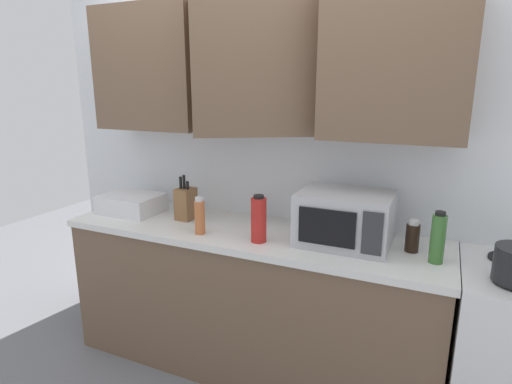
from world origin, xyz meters
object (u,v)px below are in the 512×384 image
object	(u,v)px
bottle_soy_dark	(412,237)
knife_block	(186,203)
bottle_white_jar	(260,212)
bottle_spice_jar	(200,216)
dish_rack	(132,203)
bottle_red_sauce	(259,219)
microwave	(345,218)
bottle_green_oil	(438,238)

from	to	relation	value
bottle_soy_dark	knife_block	bearing A→B (deg)	-179.03
bottle_white_jar	bottle_spice_jar	size ratio (longest dim) A/B	0.69
dish_rack	bottle_red_sauce	xyz separation A→B (m)	(1.00, -0.15, 0.07)
dish_rack	bottle_spice_jar	size ratio (longest dim) A/B	1.75
microwave	bottle_red_sauce	xyz separation A→B (m)	(-0.43, -0.16, -0.01)
bottle_white_jar	bottle_soy_dark	xyz separation A→B (m)	(0.90, -0.11, 0.01)
microwave	bottle_green_oil	xyz separation A→B (m)	(0.46, -0.07, -0.02)
microwave	knife_block	world-z (taller)	knife_block
knife_block	bottle_white_jar	size ratio (longest dim) A/B	1.91
dish_rack	bottle_white_jar	bearing A→B (deg)	9.87
microwave	bottle_red_sauce	world-z (taller)	microwave
bottle_green_oil	bottle_spice_jar	size ratio (longest dim) A/B	1.17
bottle_spice_jar	bottle_soy_dark	xyz separation A→B (m)	(1.12, 0.22, -0.03)
bottle_soy_dark	bottle_red_sauce	bearing A→B (deg)	-165.77
microwave	bottle_white_jar	bearing A→B (deg)	165.89
dish_rack	bottle_soy_dark	distance (m)	1.77
microwave	knife_block	xyz separation A→B (m)	(-1.01, 0.01, -0.04)
knife_block	bottle_white_jar	world-z (taller)	knife_block
dish_rack	bottle_green_oil	distance (m)	1.88
dish_rack	knife_block	distance (m)	0.42
bottle_red_sauce	knife_block	bearing A→B (deg)	163.50
dish_rack	bottle_soy_dark	xyz separation A→B (m)	(1.77, 0.04, 0.02)
dish_rack	bottle_red_sauce	size ratio (longest dim) A/B	1.46
knife_block	bottle_white_jar	distance (m)	0.47
bottle_green_oil	dish_rack	bearing A→B (deg)	178.30
bottle_soy_dark	dish_rack	bearing A→B (deg)	-178.58
knife_block	bottle_red_sauce	world-z (taller)	knife_block
bottle_green_oil	bottle_red_sauce	bearing A→B (deg)	-173.87
dish_rack	bottle_white_jar	size ratio (longest dim) A/B	2.53
dish_rack	bottle_green_oil	xyz separation A→B (m)	(1.88, -0.06, 0.06)
microwave	bottle_red_sauce	distance (m)	0.46
dish_rack	bottle_spice_jar	world-z (taller)	bottle_spice_jar
microwave	bottle_green_oil	bearing A→B (deg)	-8.43
bottle_green_oil	bottle_red_sauce	world-z (taller)	bottle_red_sauce
bottle_red_sauce	microwave	bearing A→B (deg)	20.95
bottle_white_jar	bottle_spice_jar	xyz separation A→B (m)	(-0.23, -0.33, 0.04)
dish_rack	bottle_green_oil	size ratio (longest dim) A/B	1.49
bottle_green_oil	bottle_spice_jar	world-z (taller)	bottle_green_oil
dish_rack	knife_block	size ratio (longest dim) A/B	1.32
knife_block	bottle_spice_jar	xyz separation A→B (m)	(0.23, -0.20, 0.00)
dish_rack	bottle_soy_dark	world-z (taller)	bottle_soy_dark
bottle_spice_jar	bottle_soy_dark	distance (m)	1.14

